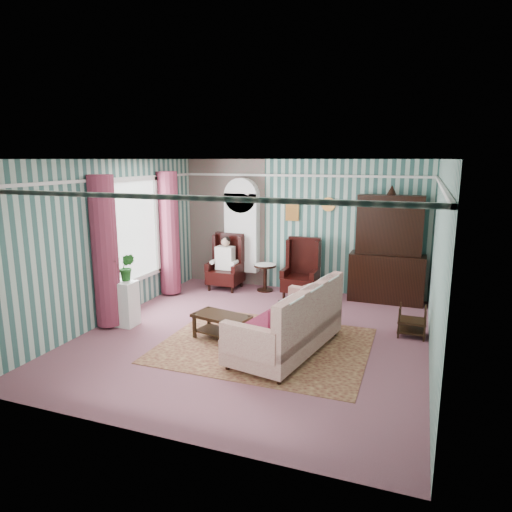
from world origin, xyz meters
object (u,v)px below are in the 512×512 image
(bookcase, at_px, (242,238))
(round_side_table, at_px, (265,278))
(wingback_right, at_px, (301,268))
(nest_table, at_px, (412,321))
(plant_stand, at_px, (121,303))
(coffee_table, at_px, (221,327))
(dresser_hutch, at_px, (388,246))
(sofa, at_px, (286,317))
(wingback_left, at_px, (225,262))
(seated_woman, at_px, (225,263))
(floral_armchair, at_px, (304,303))

(bookcase, distance_m, round_side_table, 1.07)
(wingback_right, xyz_separation_m, nest_table, (2.32, -1.55, -0.35))
(bookcase, height_order, plant_stand, bookcase)
(round_side_table, xyz_separation_m, nest_table, (3.17, -1.70, -0.03))
(coffee_table, bearing_deg, dresser_hutch, 52.14)
(nest_table, relative_size, sofa, 0.24)
(wingback_left, xyz_separation_m, sofa, (2.27, -2.87, -0.07))
(round_side_table, bearing_deg, dresser_hutch, 2.64)
(nest_table, xyz_separation_m, plant_stand, (-4.87, -1.20, 0.13))
(seated_woman, bearing_deg, coffee_table, -67.43)
(seated_woman, relative_size, sofa, 0.53)
(bookcase, distance_m, wingback_left, 0.68)
(bookcase, height_order, dresser_hutch, dresser_hutch)
(bookcase, xyz_separation_m, nest_table, (3.82, -1.94, -0.85))
(seated_woman, relative_size, coffee_table, 1.27)
(bookcase, relative_size, round_side_table, 3.73)
(wingback_left, height_order, round_side_table, wingback_left)
(dresser_hutch, distance_m, sofa, 3.43)
(wingback_left, relative_size, nest_table, 2.31)
(sofa, bearing_deg, plant_stand, 98.72)
(plant_stand, distance_m, coffee_table, 1.96)
(round_side_table, relative_size, nest_table, 1.11)
(wingback_right, bearing_deg, sofa, -79.64)
(coffee_table, bearing_deg, wingback_left, 112.57)
(wingback_left, distance_m, coffee_table, 3.02)
(wingback_right, xyz_separation_m, seated_woman, (-1.75, 0.00, -0.04))
(seated_woman, height_order, round_side_table, seated_woman)
(nest_table, bearing_deg, plant_stand, -166.16)
(wingback_left, height_order, plant_stand, wingback_left)
(nest_table, xyz_separation_m, coffee_table, (-2.92, -1.21, -0.06))
(coffee_table, bearing_deg, bookcase, 105.89)
(bookcase, distance_m, plant_stand, 3.39)
(bookcase, bearing_deg, coffee_table, -74.11)
(dresser_hutch, bearing_deg, seated_woman, -175.59)
(nest_table, xyz_separation_m, floral_armchair, (-1.77, -0.31, 0.21))
(dresser_hutch, relative_size, round_side_table, 3.93)
(round_side_table, relative_size, plant_stand, 0.75)
(nest_table, distance_m, coffee_table, 3.16)
(nest_table, height_order, sofa, sofa)
(dresser_hutch, relative_size, wingback_left, 1.89)
(nest_table, bearing_deg, floral_armchair, -169.98)
(round_side_table, bearing_deg, wingback_left, -170.54)
(bookcase, relative_size, wingback_left, 1.79)
(seated_woman, bearing_deg, wingback_right, 0.00)
(wingback_right, distance_m, coffee_table, 2.85)
(plant_stand, bearing_deg, nest_table, 13.84)
(seated_woman, bearing_deg, nest_table, -20.85)
(dresser_hutch, xyz_separation_m, sofa, (-1.23, -3.14, -0.63))
(sofa, bearing_deg, floral_armchair, 9.50)
(wingback_right, height_order, round_side_table, wingback_right)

